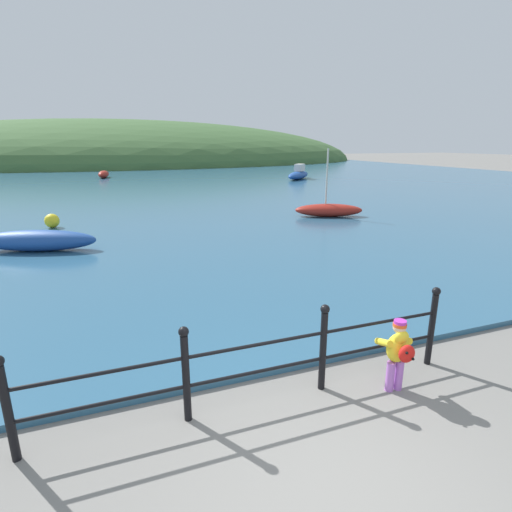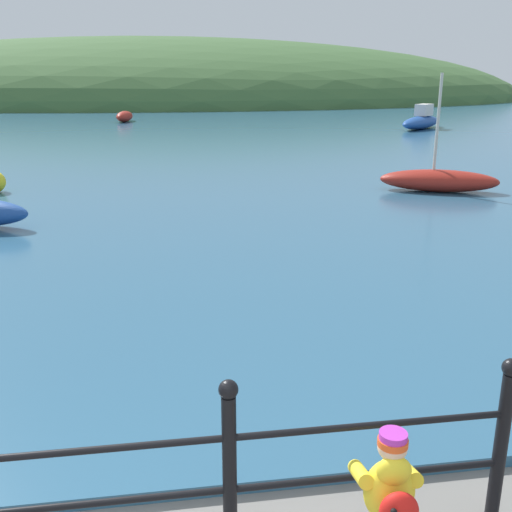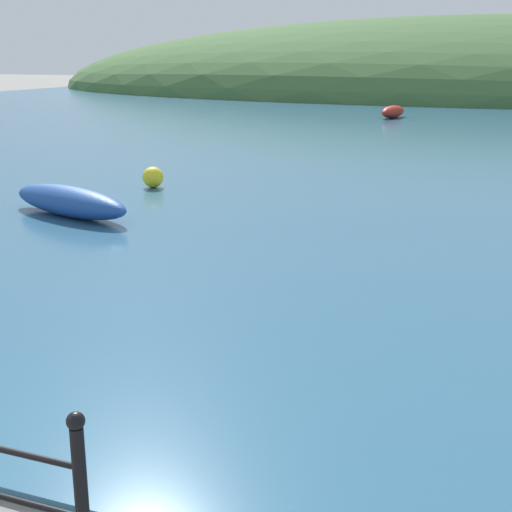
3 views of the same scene
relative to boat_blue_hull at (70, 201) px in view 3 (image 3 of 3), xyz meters
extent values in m
cube|color=#2D5B7A|center=(3.78, 21.68, -0.36)|extent=(80.00, 60.00, 0.10)
ellipsoid|color=#3D6033|center=(3.78, 57.61, -0.41)|extent=(83.11, 45.71, 13.37)
cylinder|color=black|center=(6.29, -8.82, 0.14)|extent=(0.09, 0.09, 1.10)
sphere|color=black|center=(6.29, -8.82, 0.74)|extent=(0.12, 0.12, 0.12)
ellipsoid|color=#1E4793|center=(0.00, 0.00, 0.00)|extent=(3.49, 1.83, 0.62)
ellipsoid|color=maroon|center=(1.92, 25.93, 0.01)|extent=(1.24, 2.50, 0.64)
sphere|color=yellow|center=(0.02, 3.49, -0.05)|extent=(0.52, 0.52, 0.52)
camera|label=1|loc=(2.05, -12.88, 2.77)|focal=28.00mm
camera|label=2|loc=(4.18, -11.93, 2.52)|focal=42.00mm
camera|label=3|loc=(8.75, -12.12, 2.93)|focal=50.00mm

